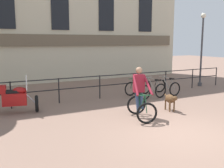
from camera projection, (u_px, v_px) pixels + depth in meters
ground_plane at (181, 134)px, 7.26m from camera, size 60.00×60.00×0.00m
canal_railing at (100, 83)px, 11.65m from camera, size 15.05×0.05×1.05m
cyclist_with_bike at (140, 95)px, 8.71m from camera, size 0.98×1.31×1.70m
dog at (171, 99)px, 9.62m from camera, size 0.35×0.86×0.62m
parked_motorcycle at (14, 98)px, 9.24m from camera, size 1.70×0.95×1.35m
parked_bicycle_near_lamp at (137, 90)px, 11.88m from camera, size 0.74×1.16×0.86m
parked_bicycle_mid_left at (153, 88)px, 12.29m from camera, size 0.75×1.16×0.86m
parked_bicycle_mid_right at (167, 87)px, 12.70m from camera, size 0.69×1.13×0.86m
street_lamp at (202, 46)px, 14.67m from camera, size 0.28×0.28×4.08m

